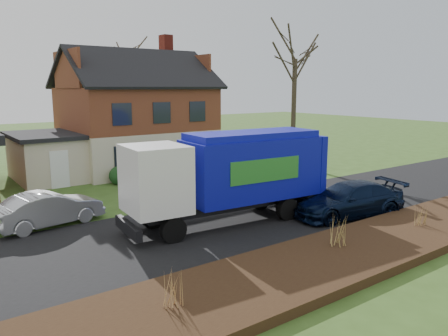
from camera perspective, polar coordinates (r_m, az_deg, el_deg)
ground at (r=18.48m, az=1.72°, el=-6.97°), size 120.00×120.00×0.00m
road at (r=18.48m, az=1.72°, el=-6.94°), size 80.00×7.00×0.02m
mulch_verge at (r=14.84m, az=14.57°, el=-11.18°), size 80.00×3.50×0.30m
main_house at (r=30.47m, az=-12.25°, el=7.41°), size 12.95×8.95×9.26m
garbage_truck at (r=17.88m, az=1.23°, el=-0.43°), size 8.89×3.03×3.74m
silver_sedan at (r=19.08m, az=-21.91°, el=-4.98°), size 4.47×2.20×1.41m
navy_wagon at (r=19.73m, az=15.96°, el=-4.01°), size 5.46×3.15×1.49m
tree_front_east at (r=32.14m, az=9.34°, el=16.06°), size 3.87×3.87×10.75m
tree_back at (r=39.90m, az=-12.55°, el=15.17°), size 3.40×3.40×10.75m
grass_clump_west at (r=11.00m, az=-6.58°, el=-15.34°), size 0.35×0.29×0.94m
grass_clump_mid at (r=15.24m, az=14.72°, el=-7.84°), size 0.39×0.32×1.09m
grass_clump_east at (r=18.51m, az=24.25°, el=-5.70°), size 0.30×0.25×0.76m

